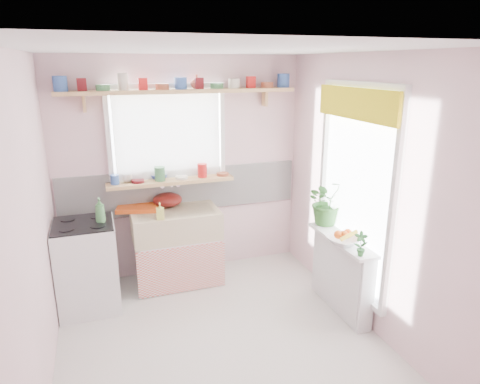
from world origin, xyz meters
name	(u,v)px	position (x,y,z in m)	size (l,w,h in m)	color
room	(259,168)	(0.66, 0.86, 1.37)	(3.20, 3.20, 3.20)	silver
sink_unit	(177,246)	(-0.15, 1.29, 0.43)	(0.95, 0.65, 1.11)	white
cooker	(87,266)	(-1.10, 1.05, 0.46)	(0.58, 0.58, 0.93)	white
radiator_ledge	(341,273)	(1.30, 0.20, 0.40)	(0.22, 0.95, 0.78)	white
windowsill	(171,181)	(-0.15, 1.48, 1.14)	(1.40, 0.22, 0.04)	tan
pine_shelf	(181,91)	(0.00, 1.47, 2.12)	(2.52, 0.24, 0.04)	tan
shelf_crockery	(179,84)	(-0.02, 1.47, 2.19)	(2.47, 0.11, 0.12)	#3359A5
sill_crockery	(166,175)	(-0.20, 1.48, 1.21)	(1.35, 0.11, 0.12)	#3359A5
dish_tray	(138,207)	(-0.53, 1.50, 0.87)	(0.45, 0.34, 0.04)	#D54A12
colander	(168,200)	(-0.20, 1.50, 0.92)	(0.33, 0.33, 0.15)	#53110E
jade_plant	(328,201)	(1.33, 0.60, 1.02)	(0.44, 0.38, 0.49)	#326A2A
fruit_bowl	(344,241)	(1.21, 0.07, 0.81)	(0.30, 0.30, 0.07)	white
herb_pot	(361,244)	(1.21, -0.20, 0.89)	(0.12, 0.08, 0.23)	#28662C
soap_bottle_sink	(160,211)	(-0.34, 1.10, 0.94)	(0.08, 0.08, 0.17)	#E5E867
sill_cup	(128,178)	(-0.61, 1.54, 1.20)	(0.11, 0.11, 0.09)	beige
sill_bowl	(159,177)	(-0.27, 1.54, 1.19)	(0.18, 0.18, 0.06)	#2F4999
shelf_vase	(197,82)	(0.19, 1.53, 2.21)	(0.14, 0.14, 0.15)	#B65038
cooker_bottle	(100,210)	(-0.93, 1.01, 1.04)	(0.10, 0.10, 0.25)	#44884A
fruit	(344,234)	(1.22, 0.08, 0.87)	(0.20, 0.14, 0.10)	#EF5A14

